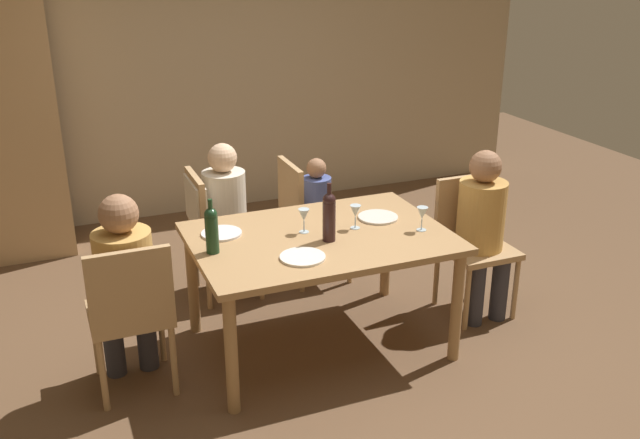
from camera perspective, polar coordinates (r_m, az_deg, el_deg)
ground_plane at (r=4.56m, az=0.00°, el=-9.98°), size 10.00×10.00×0.00m
rear_room_partition at (r=6.58m, az=-9.22°, el=12.23°), size 6.40×0.12×2.70m
dining_table at (r=4.25m, az=0.00°, el=-2.34°), size 1.52×1.06×0.75m
chair_far_left at (r=4.96m, az=-9.01°, el=0.09°), size 0.46×0.44×0.92m
chair_left_end at (r=3.98m, az=-15.02°, el=-6.95°), size 0.44×0.44×0.92m
chair_right_end at (r=4.88m, az=12.12°, el=-1.25°), size 0.44×0.44×0.92m
chair_far_right at (r=5.17m, az=-1.18°, el=0.57°), size 0.44×0.44×0.92m
person_woman_host at (r=4.97m, az=-7.37°, el=0.89°), size 0.34×0.30×1.12m
person_man_bearded at (r=4.03m, az=-15.42°, el=-4.56°), size 0.32×0.36×1.16m
person_man_guest at (r=4.75m, az=12.99°, el=-0.30°), size 0.31×0.36×1.15m
person_child_small at (r=5.20m, az=-0.04°, el=1.01°), size 0.25×0.22×0.94m
wine_bottle_tall_green at (r=3.98m, az=-8.73°, el=-0.75°), size 0.07×0.07×0.32m
wine_bottle_dark_red at (r=4.09m, az=0.74°, el=0.33°), size 0.08×0.08×0.35m
wine_glass_near_left at (r=4.22m, az=-1.31°, el=0.30°), size 0.07×0.07×0.15m
wine_glass_centre at (r=4.29m, az=2.87°, el=0.62°), size 0.07×0.07×0.15m
wine_glass_near_right at (r=4.29m, az=8.24°, el=0.45°), size 0.07×0.07×0.15m
dinner_plate_host at (r=4.27m, az=-7.94°, el=-1.11°), size 0.24×0.24×0.01m
dinner_plate_guest_left at (r=3.91m, az=-1.41°, el=-3.04°), size 0.26×0.26×0.01m
dinner_plate_guest_right at (r=4.49m, az=4.70°, el=0.19°), size 0.25×0.25×0.01m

